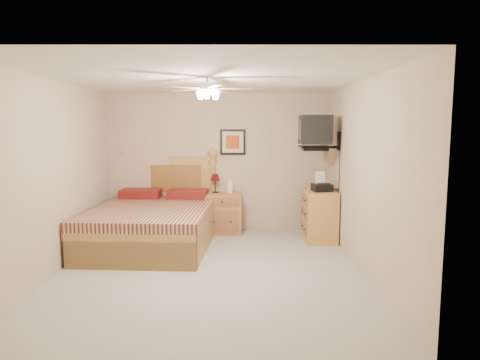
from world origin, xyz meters
name	(u,v)px	position (x,y,z in m)	size (l,w,h in m)	color
floor	(210,269)	(0.00, 0.00, 0.00)	(4.50, 4.50, 0.00)	#A49F94
ceiling	(209,79)	(0.00, 0.00, 2.50)	(4.00, 4.50, 0.04)	white
wall_back	(218,162)	(0.00, 2.25, 1.25)	(4.00, 0.04, 2.50)	#C3AA8F
wall_front	(189,210)	(0.00, -2.25, 1.25)	(4.00, 0.04, 2.50)	#C3AA8F
wall_left	(56,177)	(-2.00, 0.00, 1.25)	(0.04, 4.50, 2.50)	#C3AA8F
wall_right	(363,177)	(2.00, 0.00, 1.25)	(0.04, 4.50, 2.50)	#C3AA8F
bed	(152,199)	(-1.00, 1.12, 0.76)	(1.79, 2.34, 1.52)	#AB7B39
nightstand	(223,213)	(0.09, 2.00, 0.36)	(0.66, 0.50, 0.72)	#A96534
table_lamp	(215,183)	(-0.04, 2.08, 0.89)	(0.18, 0.18, 0.34)	#550C11
lotion_bottle	(230,185)	(0.22, 2.04, 0.85)	(0.10, 0.10, 0.27)	white
framed_picture	(233,142)	(0.27, 2.23, 1.62)	(0.46, 0.04, 0.46)	black
dresser	(320,216)	(1.73, 1.47, 0.42)	(0.50, 0.72, 0.85)	#B47E3E
fax_machine	(322,182)	(1.73, 1.37, 1.01)	(0.29, 0.31, 0.31)	black
magazine_lower	(316,187)	(1.70, 1.74, 0.86)	(0.21, 0.28, 0.03)	beige
magazine_upper	(317,186)	(1.73, 1.77, 0.89)	(0.22, 0.30, 0.02)	gray
wall_tv	(325,132)	(1.75, 1.34, 1.81)	(0.56, 0.46, 0.58)	black
ceiling_fan	(208,88)	(0.00, -0.20, 2.36)	(1.14, 1.14, 0.28)	white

